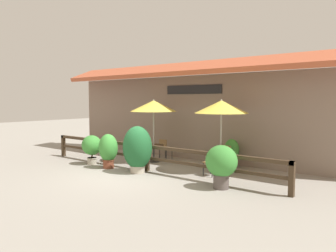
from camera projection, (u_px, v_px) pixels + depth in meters
ground_plane at (126, 176)px, 11.00m from camera, size 60.00×60.00×0.00m
building_facade at (194, 109)px, 14.04m from camera, size 14.28×1.49×4.23m
patio_railing at (147, 152)px, 11.77m from camera, size 10.40×0.14×0.95m
patio_umbrella_near at (154, 106)px, 13.39m from camera, size 1.90×1.90×2.58m
dining_table_near at (154, 148)px, 13.52m from camera, size 0.86×0.86×0.71m
chair_near_streetside at (142, 152)px, 12.97m from camera, size 0.47×0.47×0.88m
chair_near_wallside at (165, 148)px, 14.08m from camera, size 0.43×0.43×0.88m
patio_umbrella_middle at (221, 107)px, 11.52m from camera, size 1.90×1.90×2.58m
dining_table_middle at (221, 156)px, 11.65m from camera, size 0.86×0.86×0.71m
chair_middle_streetside at (213, 161)px, 11.07m from camera, size 0.47×0.47×0.88m
chair_middle_wallside at (229, 155)px, 12.22m from camera, size 0.50×0.50×0.88m
potted_plant_tall_tropical at (92, 146)px, 12.96m from camera, size 0.84×0.76×1.16m
potted_plant_entrance_palm at (221, 163)px, 9.40m from camera, size 0.94×0.85×1.26m
potted_plant_corner_fern at (108, 149)px, 12.24m from camera, size 0.75×0.68×1.29m
potted_plant_broad_leaf at (137, 149)px, 11.45m from camera, size 1.08×0.97×1.65m
potted_plant_small_flowering at (232, 152)px, 12.45m from camera, size 0.58×0.52×1.08m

